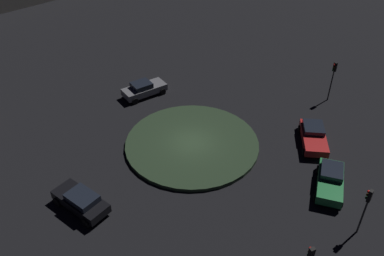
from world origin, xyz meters
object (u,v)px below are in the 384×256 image
Objects in this scene: car_red at (314,136)px; traffic_light_southeast_near at (367,203)px; car_grey at (144,89)px; traffic_light_northeast at (333,74)px; car_green at (330,180)px; car_black at (81,201)px.

traffic_light_southeast_near is (0.79, -9.51, 2.03)m from car_red.
car_red is at bearing -61.08° from car_grey.
traffic_light_southeast_near is at bearing 53.58° from traffic_light_northeast.
car_red is (-0.01, 5.38, -0.04)m from car_green.
car_red is at bearing 37.41° from traffic_light_northeast.
car_grey is 23.29m from traffic_light_southeast_near.
car_green is 1.23× the size of traffic_light_southeast_near.
traffic_light_northeast is (2.99, 12.15, 2.16)m from car_green.
car_black is at bearing -65.67° from car_green.
car_grey reaches higher than car_red.
traffic_light_northeast is 16.43m from traffic_light_southeast_near.
car_black is at bearing 33.74° from traffic_light_southeast_near.
traffic_light_northeast is (18.12, -0.61, 2.14)m from car_grey.
traffic_light_northeast is 1.06× the size of traffic_light_southeast_near.
car_black is at bearing 6.03° from traffic_light_northeast.
traffic_light_southeast_near reaches higher than car_green.
traffic_light_northeast reaches higher than car_black.
car_grey is at bearing -110.47° from car_red.
car_green is at bearing -135.48° from car_black.
car_green is 1.16× the size of traffic_light_northeast.
car_red is 1.14× the size of traffic_light_northeast.
car_green is at bearing -39.96° from traffic_light_southeast_near.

